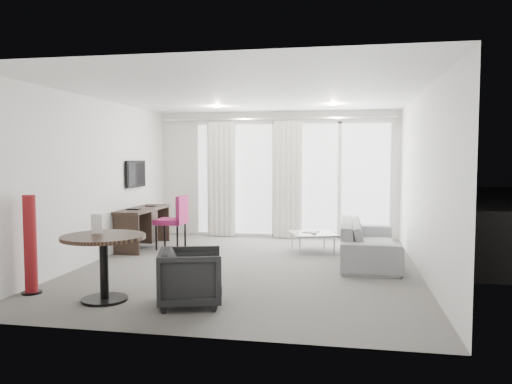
% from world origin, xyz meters
% --- Properties ---
extents(floor, '(5.00, 6.00, 0.00)m').
position_xyz_m(floor, '(0.00, 0.00, 0.00)').
color(floor, '#63605B').
rests_on(floor, ground).
extents(ceiling, '(5.00, 6.00, 0.00)m').
position_xyz_m(ceiling, '(0.00, 0.00, 2.60)').
color(ceiling, white).
rests_on(ceiling, ground).
extents(wall_left, '(0.00, 6.00, 2.60)m').
position_xyz_m(wall_left, '(-2.50, 0.00, 1.30)').
color(wall_left, silver).
rests_on(wall_left, ground).
extents(wall_right, '(0.00, 6.00, 2.60)m').
position_xyz_m(wall_right, '(2.50, 0.00, 1.30)').
color(wall_right, silver).
rests_on(wall_right, ground).
extents(wall_front, '(5.00, 0.00, 2.60)m').
position_xyz_m(wall_front, '(0.00, -3.00, 1.30)').
color(wall_front, silver).
rests_on(wall_front, ground).
extents(window_panel, '(4.00, 0.02, 2.38)m').
position_xyz_m(window_panel, '(0.30, 2.98, 1.20)').
color(window_panel, white).
rests_on(window_panel, ground).
extents(window_frame, '(4.10, 0.06, 2.44)m').
position_xyz_m(window_frame, '(0.30, 2.97, 1.20)').
color(window_frame, white).
rests_on(window_frame, ground).
extents(curtain_left, '(0.60, 0.20, 2.38)m').
position_xyz_m(curtain_left, '(-1.15, 2.82, 1.20)').
color(curtain_left, silver).
rests_on(curtain_left, ground).
extents(curtain_right, '(0.60, 0.20, 2.38)m').
position_xyz_m(curtain_right, '(0.25, 2.82, 1.20)').
color(curtain_right, silver).
rests_on(curtain_right, ground).
extents(curtain_track, '(4.80, 0.04, 0.04)m').
position_xyz_m(curtain_track, '(0.00, 2.82, 2.45)').
color(curtain_track, '#B2B2B7').
rests_on(curtain_track, ceiling).
extents(downlight_a, '(0.12, 0.12, 0.02)m').
position_xyz_m(downlight_a, '(-0.90, 1.60, 2.59)').
color(downlight_a, '#FFE0B2').
rests_on(downlight_a, ceiling).
extents(downlight_b, '(0.12, 0.12, 0.02)m').
position_xyz_m(downlight_b, '(1.20, 1.60, 2.59)').
color(downlight_b, '#FFE0B2').
rests_on(downlight_b, ceiling).
extents(desk, '(0.49, 1.56, 0.73)m').
position_xyz_m(desk, '(-2.24, 1.26, 0.36)').
color(desk, black).
rests_on(desk, floor).
extents(tv, '(0.05, 0.80, 0.50)m').
position_xyz_m(tv, '(-2.46, 1.45, 1.35)').
color(tv, black).
rests_on(tv, wall_left).
extents(desk_chair, '(0.54, 0.51, 0.98)m').
position_xyz_m(desk_chair, '(-1.69, 1.23, 0.49)').
color(desk_chair, '#8D1D4E').
rests_on(desk_chair, floor).
extents(round_table, '(1.14, 1.14, 0.77)m').
position_xyz_m(round_table, '(-1.30, -2.05, 0.38)').
color(round_table, black).
rests_on(round_table, floor).
extents(menu_card, '(0.13, 0.06, 0.23)m').
position_xyz_m(menu_card, '(-1.43, -1.96, 0.72)').
color(menu_card, white).
rests_on(menu_card, round_table).
extents(red_lamp, '(0.30, 0.30, 1.21)m').
position_xyz_m(red_lamp, '(-2.33, -1.93, 0.60)').
color(red_lamp, maroon).
rests_on(red_lamp, floor).
extents(tub_armchair, '(0.87, 0.85, 0.64)m').
position_xyz_m(tub_armchair, '(-0.26, -2.05, 0.32)').
color(tub_armchair, black).
rests_on(tub_armchair, floor).
extents(coffee_table, '(0.93, 0.93, 0.33)m').
position_xyz_m(coffee_table, '(0.86, 1.43, 0.17)').
color(coffee_table, gray).
rests_on(coffee_table, floor).
extents(remote, '(0.09, 0.16, 0.02)m').
position_xyz_m(remote, '(0.89, 1.31, 0.36)').
color(remote, black).
rests_on(remote, coffee_table).
extents(magazine, '(0.27, 0.30, 0.01)m').
position_xyz_m(magazine, '(0.83, 1.51, 0.36)').
color(magazine, gray).
rests_on(magazine, coffee_table).
extents(sofa, '(0.87, 2.22, 0.65)m').
position_xyz_m(sofa, '(1.80, 0.74, 0.32)').
color(sofa, gray).
rests_on(sofa, floor).
extents(terrace_slab, '(5.60, 3.00, 0.12)m').
position_xyz_m(terrace_slab, '(0.30, 4.50, -0.06)').
color(terrace_slab, '#4D4D50').
rests_on(terrace_slab, ground).
extents(rattan_chair_a, '(0.78, 0.78, 0.89)m').
position_xyz_m(rattan_chair_a, '(0.77, 3.86, 0.45)').
color(rattan_chair_a, brown).
rests_on(rattan_chair_a, terrace_slab).
extents(rattan_chair_b, '(0.66, 0.66, 0.79)m').
position_xyz_m(rattan_chair_b, '(2.34, 4.40, 0.40)').
color(rattan_chair_b, brown).
rests_on(rattan_chair_b, terrace_slab).
extents(rattan_table, '(0.47, 0.47, 0.46)m').
position_xyz_m(rattan_table, '(0.94, 4.00, 0.23)').
color(rattan_table, brown).
rests_on(rattan_table, terrace_slab).
extents(balustrade, '(5.50, 0.06, 1.05)m').
position_xyz_m(balustrade, '(0.30, 5.95, 0.50)').
color(balustrade, '#B2B2B7').
rests_on(balustrade, terrace_slab).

